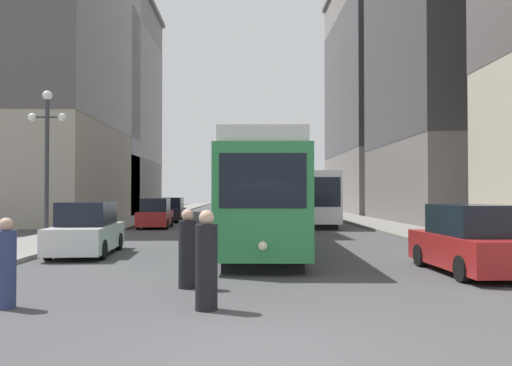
% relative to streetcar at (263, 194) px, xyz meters
% --- Properties ---
extents(ground_plane, '(200.00, 200.00, 0.00)m').
position_rel_streetcar_xyz_m(ground_plane, '(-0.46, -13.30, -2.10)').
color(ground_plane, '#424244').
extents(sidewalk_left, '(3.25, 120.00, 0.15)m').
position_rel_streetcar_xyz_m(sidewalk_left, '(-9.11, 26.70, -2.03)').
color(sidewalk_left, gray).
rests_on(sidewalk_left, ground).
extents(sidewalk_right, '(3.25, 120.00, 0.15)m').
position_rel_streetcar_xyz_m(sidewalk_right, '(8.20, 26.70, -2.03)').
color(sidewalk_right, gray).
rests_on(sidewalk_right, ground).
extents(streetcar, '(3.13, 14.51, 3.89)m').
position_rel_streetcar_xyz_m(streetcar, '(0.00, 0.00, 0.00)').
color(streetcar, black).
rests_on(streetcar, ground).
extents(transit_bus, '(2.86, 11.48, 3.45)m').
position_rel_streetcar_xyz_m(transit_bus, '(3.78, 15.06, -0.15)').
color(transit_bus, black).
rests_on(transit_bus, ground).
extents(parked_car_left_near, '(2.09, 4.72, 1.82)m').
position_rel_streetcar_xyz_m(parked_car_left_near, '(-6.19, -2.03, -1.26)').
color(parked_car_left_near, black).
rests_on(parked_car_left_near, ground).
extents(parked_car_left_mid, '(1.96, 4.66, 1.82)m').
position_rel_streetcar_xyz_m(parked_car_left_mid, '(-6.19, 19.22, -1.26)').
color(parked_car_left_mid, black).
rests_on(parked_car_left_mid, ground).
extents(parked_car_right_far, '(1.99, 4.48, 1.82)m').
position_rel_streetcar_xyz_m(parked_car_right_far, '(5.28, -6.59, -1.26)').
color(parked_car_right_far, black).
rests_on(parked_car_right_far, ground).
extents(parked_car_left_far, '(2.02, 4.39, 1.82)m').
position_rel_streetcar_xyz_m(parked_car_left_far, '(-6.19, 12.07, -1.26)').
color(parked_car_left_far, black).
rests_on(parked_car_left_far, ground).
extents(pedestrian_crossing_near, '(0.40, 0.40, 1.77)m').
position_rel_streetcar_xyz_m(pedestrian_crossing_near, '(-2.00, -8.56, -1.28)').
color(pedestrian_crossing_near, black).
rests_on(pedestrian_crossing_near, ground).
extents(pedestrian_crossing_far, '(0.41, 0.41, 1.81)m').
position_rel_streetcar_xyz_m(pedestrian_crossing_far, '(-1.42, -10.77, -1.26)').
color(pedestrian_crossing_far, black).
rests_on(pedestrian_crossing_far, ground).
extents(pedestrian_on_sidewalk, '(0.37, 0.37, 1.67)m').
position_rel_streetcar_xyz_m(pedestrian_on_sidewalk, '(-5.14, -10.53, -1.32)').
color(pedestrian_on_sidewalk, navy).
rests_on(pedestrian_on_sidewalk, ground).
extents(lamp_post_left_near, '(1.41, 0.36, 5.82)m').
position_rel_streetcar_xyz_m(lamp_post_left_near, '(-8.09, -0.68, 1.85)').
color(lamp_post_left_near, '#333338').
rests_on(lamp_post_left_near, sidewalk_left).
extents(building_left_corner, '(12.09, 20.00, 29.08)m').
position_rel_streetcar_xyz_m(building_left_corner, '(-16.48, 20.52, 12.89)').
color(building_left_corner, '#A89E8E').
rests_on(building_left_corner, ground).
extents(building_left_midblock, '(13.72, 17.93, 22.99)m').
position_rel_streetcar_xyz_m(building_left_midblock, '(-17.30, 34.92, 9.73)').
color(building_left_midblock, gray).
rests_on(building_left_midblock, ground).
extents(building_right_midblock, '(10.62, 16.16, 23.44)m').
position_rel_streetcar_xyz_m(building_right_midblock, '(14.84, 17.16, 9.97)').
color(building_right_midblock, slate).
rests_on(building_right_midblock, ground).
extents(building_right_far, '(12.02, 20.65, 26.37)m').
position_rel_streetcar_xyz_m(building_right_far, '(15.54, 37.25, 11.49)').
color(building_right_far, gray).
rests_on(building_right_far, ground).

